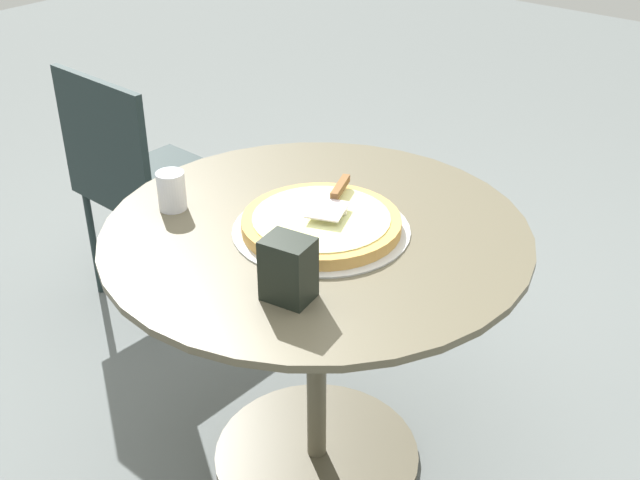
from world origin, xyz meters
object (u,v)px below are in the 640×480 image
Objects in this scene: patio_table at (316,297)px; napkin_dispenser at (288,269)px; pizza_on_tray at (320,225)px; patio_chair_far at (140,174)px; pizza_server at (334,197)px; drinking_cup at (172,191)px.

napkin_dispenser is at bearing 118.62° from patio_table.
pizza_on_tray is 0.48× the size of patio_chair_far.
patio_table is at bearing 87.45° from pizza_server.
pizza_server is 1.00m from patio_chair_far.
napkin_dispenser is 1.22m from patio_chair_far.
patio_table is 1.17× the size of patio_chair_far.
patio_chair_far is (0.96, -0.23, -0.25)m from pizza_on_tray.
drinking_cup is at bearing -22.45° from napkin_dispenser.
drinking_cup reaches higher than pizza_server.
patio_chair_far is (0.94, -0.16, -0.29)m from pizza_server.
patio_chair_far is (0.94, -0.23, -0.04)m from patio_table.
pizza_server reaches higher than pizza_on_tray.
pizza_on_tray is 1.01m from patio_chair_far.
pizza_server is at bearing 170.12° from patio_chair_far.
drinking_cup is at bearing 148.73° from patio_chair_far.
pizza_server is (-0.00, -0.06, 0.25)m from patio_table.
patio_table is 0.43m from drinking_cup.
patio_table is 0.39m from napkin_dispenser.
pizza_server reaches higher than patio_table.
patio_table is 0.97m from patio_chair_far.
napkin_dispenser reaches higher than pizza_server.
drinking_cup is 0.77m from patio_chair_far.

